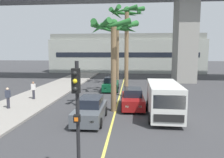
{
  "coord_description": "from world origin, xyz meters",
  "views": [
    {
      "loc": [
        1.18,
        1.09,
        4.48
      ],
      "look_at": [
        0.0,
        14.0,
        2.83
      ],
      "focal_mm": 34.34,
      "sensor_mm": 36.0,
      "label": 1
    }
  ],
  "objects": [
    {
      "name": "pedestrian_far_along",
      "position": [
        -8.24,
        16.39,
        1.0
      ],
      "size": [
        0.34,
        0.22,
        1.62
      ],
      "color": "#2D2D38",
      "rests_on": "sidewalk_left"
    },
    {
      "name": "delivery_van",
      "position": [
        3.39,
        15.68,
        1.29
      ],
      "size": [
        2.26,
        5.3,
        2.36
      ],
      "color": "silver",
      "rests_on": "ground"
    },
    {
      "name": "pier_building_backdrop",
      "position": [
        0.0,
        49.32,
        4.06
      ],
      "size": [
        32.75,
        8.04,
        8.25
      ],
      "color": "#ADB2A8",
      "rests_on": "ground"
    },
    {
      "name": "palm_tree_mid_median",
      "position": [
        0.69,
        22.3,
        7.11
      ],
      "size": [
        3.53,
        3.6,
        8.8
      ],
      "color": "brown",
      "rests_on": "ground"
    },
    {
      "name": "traffic_light_median_near",
      "position": [
        -0.51,
        7.5,
        2.71
      ],
      "size": [
        0.24,
        0.37,
        4.2
      ],
      "color": "black",
      "rests_on": "ground"
    },
    {
      "name": "palm_tree_far_median",
      "position": [
        -0.11,
        16.91,
        5.59
      ],
      "size": [
        3.69,
        3.67,
        6.84
      ],
      "color": "brown",
      "rests_on": "ground"
    },
    {
      "name": "palm_tree_near_median",
      "position": [
        -0.7,
        29.97,
        6.89
      ],
      "size": [
        3.36,
        3.49,
        8.36
      ],
      "color": "brown",
      "rests_on": "ground"
    },
    {
      "name": "car_queue_third",
      "position": [
        -1.44,
        14.43,
        0.72
      ],
      "size": [
        1.84,
        4.1,
        1.56
      ],
      "color": "#4C5156",
      "rests_on": "ground"
    },
    {
      "name": "lane_stripe_center",
      "position": [
        0.0,
        24.0,
        0.0
      ],
      "size": [
        0.14,
        56.0,
        0.01
      ],
      "primitive_type": "cube",
      "color": "#DBCC4C",
      "rests_on": "ground"
    },
    {
      "name": "pedestrian_near_crosswalk",
      "position": [
        -7.79,
        19.74,
        1.0
      ],
      "size": [
        0.34,
        0.22,
        1.62
      ],
      "color": "#2D2D38",
      "rests_on": "sidewalk_left"
    },
    {
      "name": "car_queue_front",
      "position": [
        -1.19,
        25.49,
        0.72
      ],
      "size": [
        1.92,
        4.15,
        1.56
      ],
      "color": "#0C4728",
      "rests_on": "ground"
    },
    {
      "name": "car_queue_second",
      "position": [
        1.3,
        18.01,
        0.72
      ],
      "size": [
        1.94,
        4.15,
        1.56
      ],
      "color": "maroon",
      "rests_on": "ground"
    },
    {
      "name": "sidewalk_left",
      "position": [
        -8.0,
        16.0,
        0.07
      ],
      "size": [
        4.8,
        80.0,
        0.15
      ],
      "primitive_type": "cube",
      "color": "gray",
      "rests_on": "ground"
    }
  ]
}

